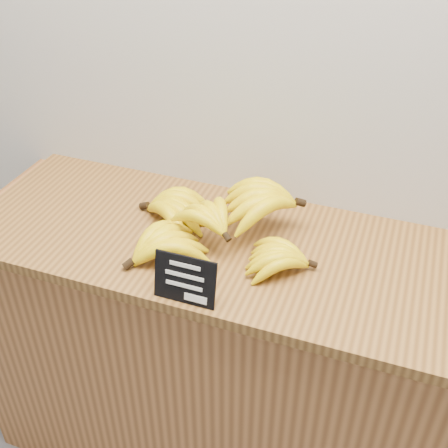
# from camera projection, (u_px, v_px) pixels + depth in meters

# --- Properties ---
(counter) EXTENTS (1.53, 0.50, 0.90)m
(counter) POSITION_uv_depth(u_px,v_px,m) (230.00, 365.00, 1.73)
(counter) COLOR #A26634
(counter) RESTS_ON ground
(counter_top) EXTENTS (1.42, 0.54, 0.03)m
(counter_top) POSITION_uv_depth(u_px,v_px,m) (231.00, 246.00, 1.46)
(counter_top) COLOR brown
(counter_top) RESTS_ON counter
(chalkboard_sign) EXTENTS (0.15, 0.03, 0.12)m
(chalkboard_sign) POSITION_uv_depth(u_px,v_px,m) (185.00, 280.00, 1.24)
(chalkboard_sign) COLOR black
(chalkboard_sign) RESTS_ON counter_top
(banana_pile) EXTENTS (0.51, 0.37, 0.13)m
(banana_pile) POSITION_uv_depth(u_px,v_px,m) (212.00, 223.00, 1.43)
(banana_pile) COLOR yellow
(banana_pile) RESTS_ON counter_top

